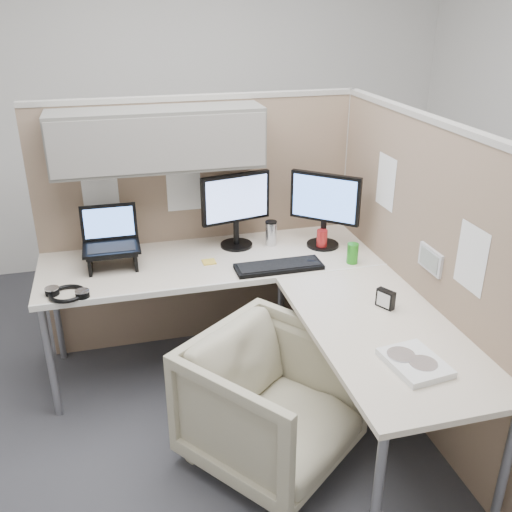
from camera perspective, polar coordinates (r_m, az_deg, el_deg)
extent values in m
plane|color=#343438|center=(3.37, -0.59, -15.24)|extent=(4.50, 4.50, 0.00)
cube|color=#947961|center=(3.71, -5.55, 2.97)|extent=(2.00, 0.05, 1.60)
cube|color=#A8A399|center=(3.50, -6.10, 15.50)|extent=(2.00, 0.06, 0.03)
cube|color=slate|center=(3.36, -9.83, 11.53)|extent=(1.20, 0.34, 0.34)
cube|color=gray|center=(3.19, -9.51, 10.88)|extent=(1.18, 0.01, 0.30)
plane|color=white|center=(3.53, -15.40, 7.12)|extent=(0.26, 0.00, 0.26)
plane|color=white|center=(3.58, -7.24, 6.84)|extent=(0.26, 0.00, 0.26)
cube|color=#947961|center=(3.16, 15.85, -1.84)|extent=(0.05, 2.00, 1.60)
cube|color=#A8A399|center=(2.91, 17.71, 12.74)|extent=(0.06, 2.00, 0.03)
cube|color=#A8A399|center=(3.98, 8.84, 4.28)|extent=(0.06, 0.06, 1.60)
cube|color=silver|center=(2.96, 17.14, -0.36)|extent=(0.02, 0.20, 0.12)
cube|color=gray|center=(2.96, 16.91, -0.38)|extent=(0.00, 0.16, 0.09)
plane|color=white|center=(3.33, 12.86, 7.24)|extent=(0.00, 0.26, 0.26)
plane|color=white|center=(2.68, 20.73, -0.22)|extent=(0.00, 0.26, 0.26)
cube|color=beige|center=(3.41, -4.47, -0.49)|extent=(2.00, 0.68, 0.03)
cube|color=beige|center=(2.77, 12.63, -7.39)|extent=(0.68, 1.30, 0.03)
cube|color=white|center=(3.12, -3.33, -3.01)|extent=(2.00, 0.02, 0.03)
cylinder|color=gray|center=(3.33, -19.85, -9.97)|extent=(0.04, 0.04, 0.70)
cylinder|color=gray|center=(3.82, -19.32, -5.17)|extent=(0.04, 0.04, 0.70)
cylinder|color=gray|center=(2.48, 11.98, -22.74)|extent=(0.04, 0.04, 0.70)
cylinder|color=gray|center=(2.74, 23.61, -19.14)|extent=(0.04, 0.04, 0.70)
cylinder|color=gray|center=(3.41, 2.46, -7.41)|extent=(0.04, 0.04, 0.70)
imported|color=#B5AE90|center=(2.87, 1.65, -13.89)|extent=(0.98, 0.97, 0.74)
cylinder|color=black|center=(3.57, -1.97, 1.13)|extent=(0.20, 0.20, 0.02)
cylinder|color=black|center=(3.54, -1.99, 2.37)|extent=(0.04, 0.04, 0.15)
cube|color=black|center=(3.46, -2.04, 5.82)|extent=(0.44, 0.13, 0.30)
cube|color=#8DAAF4|center=(3.44, -1.90, 5.73)|extent=(0.39, 0.09, 0.26)
cylinder|color=black|center=(3.60, 6.68, 1.15)|extent=(0.20, 0.20, 0.02)
cylinder|color=black|center=(3.57, 6.74, 2.38)|extent=(0.04, 0.04, 0.15)
cube|color=black|center=(3.49, 6.92, 5.81)|extent=(0.35, 0.32, 0.30)
cube|color=#5789ED|center=(3.47, 6.80, 5.71)|extent=(0.30, 0.27, 0.26)
cube|color=black|center=(3.35, -14.23, 0.54)|extent=(0.28, 0.23, 0.01)
cube|color=black|center=(3.37, -16.28, -0.45)|extent=(0.02, 0.21, 0.11)
cube|color=black|center=(3.37, -11.99, 0.00)|extent=(0.02, 0.21, 0.11)
cube|color=black|center=(3.34, -14.25, 0.79)|extent=(0.32, 0.23, 0.02)
cube|color=black|center=(3.43, -14.50, 3.33)|extent=(0.32, 0.05, 0.20)
cube|color=#598CF2|center=(3.42, -14.50, 3.26)|extent=(0.28, 0.04, 0.17)
cube|color=black|center=(3.27, 2.29, -1.07)|extent=(0.50, 0.17, 0.02)
ellipsoid|color=black|center=(3.33, 5.54, -0.66)|extent=(0.10, 0.07, 0.03)
cylinder|color=silver|center=(3.56, 1.51, 2.24)|extent=(0.07, 0.07, 0.15)
cylinder|color=black|center=(3.54, 1.52, 3.41)|extent=(0.07, 0.07, 0.01)
cylinder|color=#268C1E|center=(3.37, 9.63, 0.26)|extent=(0.07, 0.07, 0.12)
cylinder|color=#B21E1E|center=(3.54, 6.61, 1.67)|extent=(0.07, 0.07, 0.12)
cube|color=yellow|center=(3.21, -0.69, -1.74)|extent=(0.10, 0.10, 0.01)
cube|color=yellow|center=(3.36, -4.72, -0.59)|extent=(0.08, 0.08, 0.01)
torus|color=black|center=(3.13, -18.34, -3.60)|extent=(0.26, 0.26, 0.02)
cylinder|color=black|center=(3.17, -19.71, -3.34)|extent=(0.07, 0.07, 0.03)
cylinder|color=black|center=(3.09, -16.97, -3.65)|extent=(0.07, 0.07, 0.03)
cube|color=white|center=(2.53, 15.61, -10.26)|extent=(0.25, 0.30, 0.03)
cylinder|color=silver|center=(2.51, 16.38, -10.23)|extent=(0.12, 0.12, 0.00)
cylinder|color=silver|center=(2.54, 14.30, -9.49)|extent=(0.12, 0.12, 0.00)
cube|color=black|center=(2.92, 12.83, -4.20)|extent=(0.08, 0.10, 0.09)
cube|color=white|center=(2.91, 12.62, -4.32)|extent=(0.04, 0.07, 0.07)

